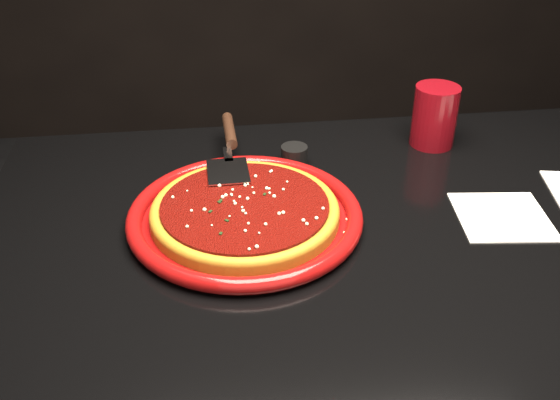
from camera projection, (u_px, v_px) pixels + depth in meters
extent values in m
cube|color=black|center=(340.00, 391.00, 1.19)|extent=(1.20, 0.80, 0.75)
cylinder|color=maroon|center=(245.00, 216.00, 0.99)|extent=(0.44, 0.44, 0.03)
cylinder|color=#885A16|center=(245.00, 213.00, 0.99)|extent=(0.35, 0.35, 0.02)
torus|color=#885A16|center=(245.00, 209.00, 0.99)|extent=(0.35, 0.35, 0.02)
cylinder|color=#620B07|center=(245.00, 207.00, 0.98)|extent=(0.31, 0.31, 0.01)
cylinder|color=maroon|center=(435.00, 116.00, 1.21)|extent=(0.09, 0.09, 0.12)
cube|color=white|center=(502.00, 216.00, 1.01)|extent=(0.16, 0.16, 0.00)
cylinder|color=black|center=(294.00, 156.00, 1.16)|extent=(0.05, 0.05, 0.04)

